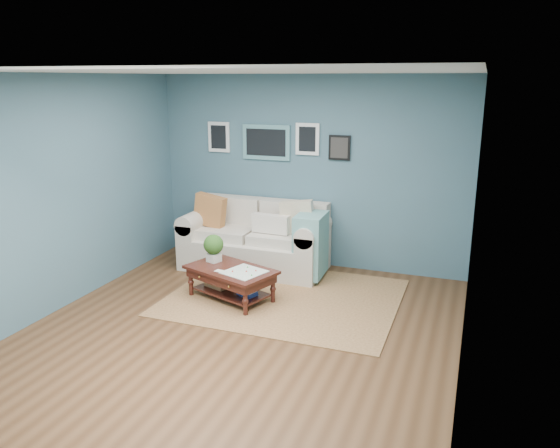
% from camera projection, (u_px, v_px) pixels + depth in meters
% --- Properties ---
extents(room_shell, '(5.00, 5.02, 2.70)m').
position_uv_depth(room_shell, '(236.00, 209.00, 5.51)').
color(room_shell, brown).
rests_on(room_shell, ground).
extents(area_rug, '(2.77, 2.21, 0.01)m').
position_uv_depth(area_rug, '(284.00, 297.00, 6.78)').
color(area_rug, brown).
rests_on(area_rug, ground).
extents(loveseat, '(2.07, 0.94, 1.06)m').
position_uv_depth(loveseat, '(261.00, 239.00, 7.72)').
color(loveseat, beige).
rests_on(loveseat, ground).
extents(coffee_table, '(1.22, 0.95, 0.75)m').
position_uv_depth(coffee_table, '(228.00, 272.00, 6.69)').
color(coffee_table, black).
rests_on(coffee_table, ground).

